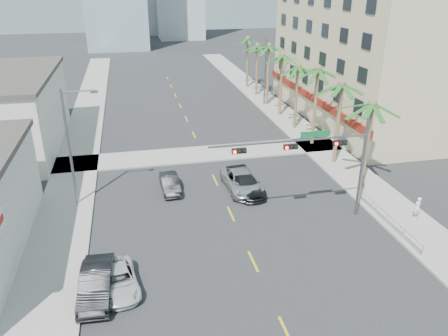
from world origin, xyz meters
name	(u,v)px	position (x,y,z in m)	size (l,w,h in m)	color
ground	(274,305)	(0.00, 0.00, 0.00)	(260.00, 260.00, 0.00)	#262628
sidewalk_right	(325,152)	(12.00, 20.00, 0.07)	(4.00, 120.00, 0.15)	gray
sidewalk_left	(74,173)	(-12.00, 20.00, 0.07)	(4.00, 120.00, 0.15)	gray
sidewalk_cross	(203,154)	(0.00, 22.00, 0.07)	(80.00, 4.00, 0.15)	gray
building_right	(374,56)	(21.99, 30.00, 7.50)	(15.25, 28.00, 15.00)	#C4B28A
traffic_signal_mast	(321,154)	(5.78, 7.95, 5.06)	(11.12, 0.54, 7.20)	slate
palm_tree_0	(372,105)	(11.60, 12.00, 7.08)	(4.80, 4.80, 7.80)	brown
palm_tree_1	(342,85)	(11.60, 17.20, 7.43)	(4.80, 4.80, 8.16)	brown
palm_tree_2	(318,70)	(11.60, 22.40, 7.78)	(4.80, 4.80, 8.52)	brown
palm_tree_3	(298,67)	(11.60, 27.60, 7.08)	(4.80, 4.80, 7.80)	brown
palm_tree_4	(282,56)	(11.60, 32.80, 7.43)	(4.80, 4.80, 8.16)	brown
palm_tree_5	(269,46)	(11.60, 38.00, 7.78)	(4.80, 4.80, 8.52)	brown
palm_tree_6	(258,46)	(11.60, 43.20, 7.08)	(4.80, 4.80, 7.80)	brown
palm_tree_7	(248,39)	(11.60, 48.40, 7.43)	(4.80, 4.80, 8.16)	brown
streetlight_left	(71,143)	(-11.00, 14.00, 5.06)	(2.55, 0.25, 9.00)	slate
streetlight_right	(264,68)	(11.00, 38.00, 5.06)	(2.55, 0.25, 9.00)	slate
guardrail	(388,218)	(10.30, 6.00, 0.67)	(0.08, 8.08, 1.00)	silver
car_parked_mid	(96,283)	(-9.22, 2.86, 0.78)	(1.66, 4.75, 1.57)	black
car_parked_far	(119,280)	(-8.01, 3.13, 0.59)	(1.95, 4.23, 1.18)	silver
car_lane_left	(170,183)	(-3.99, 14.81, 0.65)	(1.37, 3.93, 1.29)	black
car_lane_center	(242,181)	(1.76, 13.71, 0.76)	(2.53, 5.49, 1.53)	silver
car_lane_right	(246,184)	(2.00, 13.23, 0.72)	(2.01, 4.95, 1.44)	black
pedestrian	(417,207)	(12.84, 6.38, 0.97)	(0.60, 0.39, 1.64)	white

